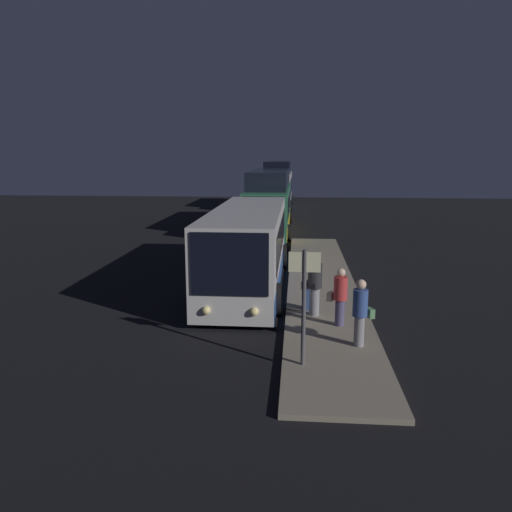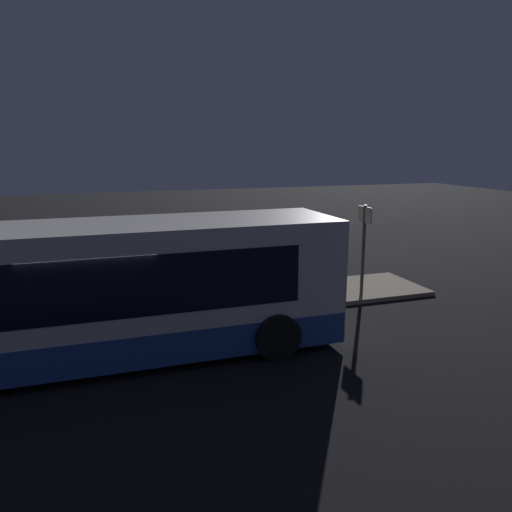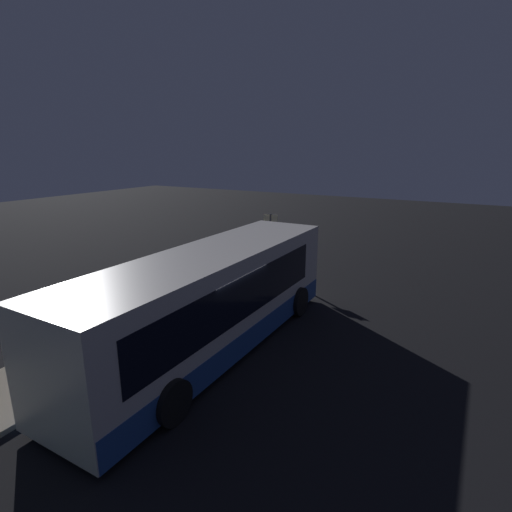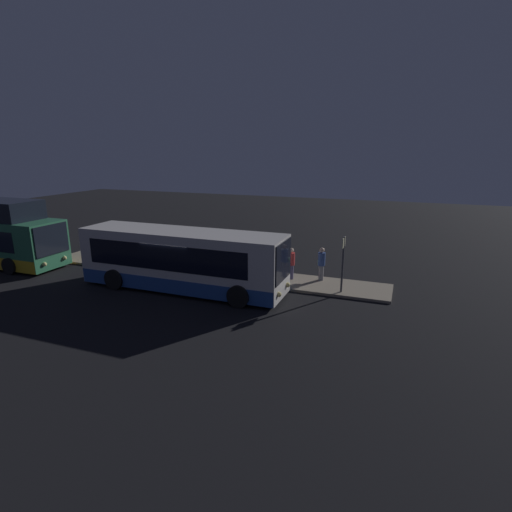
{
  "view_description": "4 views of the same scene",
  "coord_description": "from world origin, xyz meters",
  "views": [
    {
      "loc": [
        18.56,
        1.9,
        4.9
      ],
      "look_at": [
        3.87,
        0.68,
        1.89
      ],
      "focal_mm": 35.0,
      "sensor_mm": 36.0,
      "label": 1
    },
    {
      "loc": [
        0.06,
        -10.53,
        4.54
      ],
      "look_at": [
        3.87,
        0.68,
        1.89
      ],
      "focal_mm": 35.0,
      "sensor_mm": 36.0,
      "label": 2
    },
    {
      "loc": [
        -8.47,
        -6.35,
        5.71
      ],
      "look_at": [
        3.87,
        0.68,
        1.89
      ],
      "focal_mm": 28.0,
      "sensor_mm": 36.0,
      "label": 3
    },
    {
      "loc": [
        10.24,
        -16.19,
        6.73
      ],
      "look_at": [
        3.87,
        0.68,
        1.89
      ],
      "focal_mm": 28.0,
      "sensor_mm": 36.0,
      "label": 4
    }
  ],
  "objects": [
    {
      "name": "suitcase",
      "position": [
        3.45,
        2.27,
        0.45
      ],
      "size": [
        0.32,
        0.22,
        0.88
      ],
      "color": "#334C7F",
      "rests_on": "platform"
    },
    {
      "name": "passenger_boarding",
      "position": [
        4.02,
        2.44,
        1.13
      ],
      "size": [
        0.59,
        0.69,
        1.87
      ],
      "rotation": [
        0.0,
        0.0,
        2.67
      ],
      "color": "gray",
      "rests_on": "platform"
    },
    {
      "name": "passenger_with_bags",
      "position": [
        4.89,
        3.13,
        1.02
      ],
      "size": [
        0.56,
        0.64,
        1.67
      ],
      "rotation": [
        0.0,
        0.0,
        2.64
      ],
      "color": "#4C476B",
      "rests_on": "platform"
    },
    {
      "name": "ground",
      "position": [
        0.0,
        0.0,
        0.0
      ],
      "size": [
        80.0,
        80.0,
        0.0
      ],
      "primitive_type": "plane",
      "color": "black"
    },
    {
      "name": "sign_post",
      "position": [
        7.69,
        2.08,
        1.83
      ],
      "size": [
        0.1,
        0.71,
        2.71
      ],
      "color": "#4C4C51",
      "rests_on": "platform"
    },
    {
      "name": "passenger_waiting",
      "position": [
        6.4,
        3.52,
        1.06
      ],
      "size": [
        0.51,
        0.63,
        1.73
      ],
      "rotation": [
        0.0,
        0.0,
        0.4
      ],
      "color": "gray",
      "rests_on": "platform"
    },
    {
      "name": "bus_lead",
      "position": [
        0.2,
        0.08,
        1.46
      ],
      "size": [
        10.41,
        2.75,
        2.94
      ],
      "color": "silver",
      "rests_on": "ground"
    },
    {
      "name": "platform",
      "position": [
        0.0,
        2.86,
        0.06
      ],
      "size": [
        20.0,
        2.52,
        0.13
      ],
      "color": "gray",
      "rests_on": "ground"
    }
  ]
}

